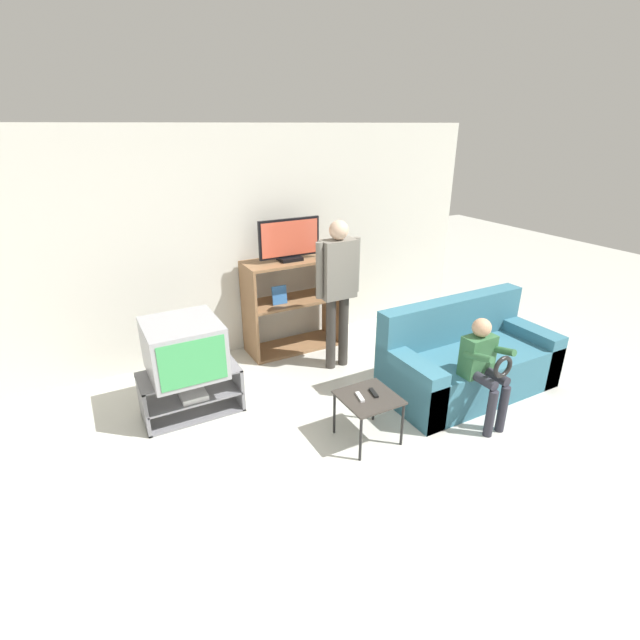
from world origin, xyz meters
TOP-DOWN VIEW (x-y plane):
  - ground_plane at (0.00, 0.00)m, footprint 18.00×18.00m
  - wall_back at (0.00, 3.45)m, footprint 6.40×0.06m
  - tv_stand at (-0.93, 2.31)m, footprint 0.91×0.45m
  - television_main at (-0.95, 2.32)m, footprint 0.66×0.68m
  - media_shelf at (0.54, 3.14)m, footprint 1.14×0.48m
  - television_flat at (0.51, 3.12)m, footprint 0.74×0.20m
  - snack_table at (0.32, 1.17)m, footprint 0.47×0.47m
  - remote_control_black at (0.38, 1.18)m, footprint 0.07×0.15m
  - remote_control_white at (0.24, 1.19)m, footprint 0.07×0.15m
  - couch at (1.71, 1.40)m, footprint 1.81×0.84m
  - person_standing_adult at (0.77, 2.47)m, footprint 0.53×0.20m
  - person_seated_child at (1.37, 0.90)m, footprint 0.33×0.43m

SIDE VIEW (x-z plane):
  - ground_plane at x=0.00m, z-range 0.00..0.00m
  - tv_stand at x=-0.93m, z-range 0.00..0.45m
  - couch at x=1.71m, z-range -0.15..0.77m
  - snack_table at x=0.32m, z-range 0.17..0.60m
  - remote_control_black at x=0.38m, z-range 0.44..0.46m
  - remote_control_white at x=0.24m, z-range 0.44..0.46m
  - media_shelf at x=0.54m, z-range 0.01..1.15m
  - person_seated_child at x=1.37m, z-range 0.10..1.12m
  - television_main at x=-0.95m, z-range 0.45..0.95m
  - person_standing_adult at x=0.77m, z-range 0.18..1.86m
  - wall_back at x=0.00m, z-range 0.00..2.60m
  - television_flat at x=0.51m, z-range 1.12..1.60m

